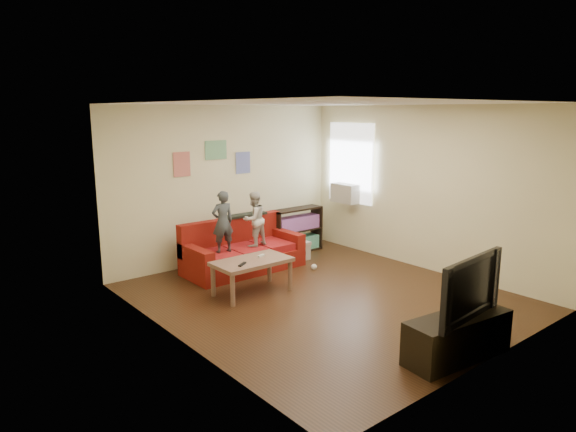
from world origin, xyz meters
TOP-DOWN VIEW (x-y plane):
  - room_shell at (0.00, 0.00)m, footprint 4.52×5.02m
  - sofa at (-0.17, 1.82)m, footprint 1.96×0.90m
  - child_a at (-0.62, 1.66)m, footprint 0.39×0.28m
  - child_b at (-0.02, 1.66)m, footprint 0.48×0.40m
  - coffee_table at (-0.70, 0.77)m, footprint 1.12×0.61m
  - remote at (-0.95, 0.65)m, footprint 0.18×0.14m
  - game_controller at (-0.50, 0.82)m, footprint 0.14×0.08m
  - bookshelf at (1.25, 2.07)m, footprint 1.04×0.31m
  - window at (2.22, 1.65)m, footprint 0.04×1.08m
  - ac_unit at (2.10, 1.65)m, footprint 0.28×0.55m
  - artwork_left at (-0.85, 2.48)m, footprint 0.30×0.01m
  - artwork_center at (-0.20, 2.48)m, footprint 0.42×0.01m
  - artwork_right at (0.35, 2.48)m, footprint 0.30×0.01m
  - file_box at (0.88, 1.68)m, footprint 0.47×0.36m
  - tv_stand at (-0.16, -2.25)m, footprint 1.31×0.57m
  - television at (-0.16, -2.25)m, footprint 1.18×0.26m
  - tissue at (0.75, 1.03)m, footprint 0.11×0.11m

SIDE VIEW (x-z plane):
  - tissue at x=0.75m, z-range 0.00..0.10m
  - file_box at x=0.88m, z-range 0.00..0.33m
  - tv_stand at x=-0.16m, z-range 0.00..0.48m
  - sofa at x=-0.17m, z-range -0.14..0.72m
  - bookshelf at x=1.25m, z-range -0.04..0.79m
  - coffee_table at x=-0.70m, z-range 0.18..0.68m
  - remote at x=-0.95m, z-range 0.50..0.52m
  - game_controller at x=-0.50m, z-range 0.50..0.53m
  - television at x=-0.16m, z-range 0.48..1.15m
  - child_b at x=-0.02m, z-range 0.41..1.32m
  - child_a at x=-0.62m, z-range 0.41..1.39m
  - ac_unit at x=2.10m, z-range 0.91..1.26m
  - room_shell at x=0.00m, z-range -0.01..2.71m
  - window at x=2.22m, z-range 0.90..2.38m
  - artwork_right at x=0.35m, z-range 1.51..1.89m
  - artwork_left at x=-0.85m, z-range 1.55..1.95m
  - artwork_center at x=-0.20m, z-range 1.79..2.11m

